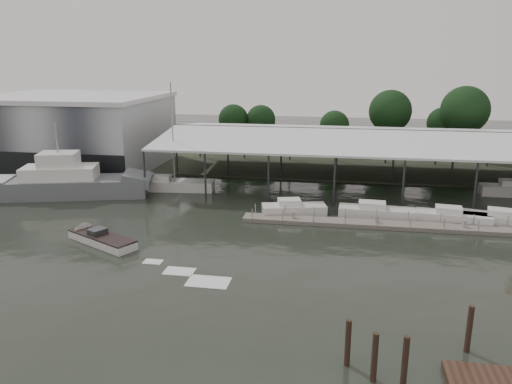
# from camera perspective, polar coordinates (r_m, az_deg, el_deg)

# --- Properties ---
(ground) EXTENTS (200.00, 200.00, 0.00)m
(ground) POSITION_cam_1_polar(r_m,az_deg,el_deg) (41.30, -5.46, -7.33)
(ground) COLOR #232921
(ground) RESTS_ON ground
(land_strip_far) EXTENTS (140.00, 30.00, 0.30)m
(land_strip_far) POSITION_cam_1_polar(r_m,az_deg,el_deg) (80.95, 2.31, 4.03)
(land_strip_far) COLOR #363B2C
(land_strip_far) RESTS_ON ground
(land_strip_west) EXTENTS (20.00, 40.00, 0.30)m
(land_strip_west) POSITION_cam_1_polar(r_m,az_deg,el_deg) (85.03, -26.74, 2.95)
(land_strip_west) COLOR #363B2C
(land_strip_west) RESTS_ON ground
(storage_warehouse) EXTENTS (24.50, 20.50, 10.50)m
(storage_warehouse) POSITION_cam_1_polar(r_m,az_deg,el_deg) (77.62, -20.01, 6.53)
(storage_warehouse) COLOR #A9AEB4
(storage_warehouse) RESTS_ON ground
(covered_boat_shed) EXTENTS (58.24, 24.00, 6.96)m
(covered_boat_shed) POSITION_cam_1_polar(r_m,az_deg,el_deg) (65.80, 15.63, 6.22)
(covered_boat_shed) COLOR silver
(covered_boat_shed) RESTS_ON ground
(floating_dock) EXTENTS (28.00, 2.00, 1.40)m
(floating_dock) POSITION_cam_1_polar(r_m,az_deg,el_deg) (49.50, 14.76, -3.66)
(floating_dock) COLOR slate
(floating_dock) RESTS_ON ground
(grey_trawler) EXTENTS (18.71, 9.21, 8.84)m
(grey_trawler) POSITION_cam_1_polar(r_m,az_deg,el_deg) (61.96, -20.34, 1.00)
(grey_trawler) COLOR slate
(grey_trawler) RESTS_ON ground
(white_sailboat) EXTENTS (10.71, 3.68, 13.12)m
(white_sailboat) POSITION_cam_1_polar(r_m,az_deg,el_deg) (61.86, -9.89, 0.82)
(white_sailboat) COLOR white
(white_sailboat) RESTS_ON ground
(speedboat_underway) EXTENTS (17.39, 10.05, 2.00)m
(speedboat_underway) POSITION_cam_1_polar(r_m,az_deg,el_deg) (46.18, -17.66, -5.01)
(speedboat_underway) COLOR white
(speedboat_underway) RESTS_ON ground
(moored_cruiser_0) EXTENTS (6.87, 3.69, 1.70)m
(moored_cruiser_0) POSITION_cam_1_polar(r_m,az_deg,el_deg) (51.57, 4.29, -1.94)
(moored_cruiser_0) COLOR white
(moored_cruiser_0) RESTS_ON ground
(moored_cruiser_1) EXTENTS (7.68, 2.58, 1.70)m
(moored_cruiser_1) POSITION_cam_1_polar(r_m,az_deg,el_deg) (51.90, 13.56, -2.22)
(moored_cruiser_1) COLOR white
(moored_cruiser_1) RESTS_ON ground
(moored_cruiser_2) EXTENTS (7.23, 3.04, 1.70)m
(moored_cruiser_2) POSITION_cam_1_polar(r_m,az_deg,el_deg) (52.51, 21.55, -2.68)
(moored_cruiser_2) COLOR white
(moored_cruiser_2) RESTS_ON ground
(moored_cruiser_3) EXTENTS (9.57, 4.24, 1.70)m
(moored_cruiser_3) POSITION_cam_1_polar(r_m,az_deg,el_deg) (53.70, 27.04, -2.92)
(moored_cruiser_3) COLOR white
(moored_cruiser_3) RESTS_ON ground
(mooring_pilings) EXTENTS (6.88, 8.75, 3.38)m
(mooring_pilings) POSITION_cam_1_polar(r_m,az_deg,el_deg) (26.48, 17.07, -19.38)
(mooring_pilings) COLOR #36251B
(mooring_pilings) RESTS_ON ground
(horizon_tree_line) EXTENTS (71.64, 9.45, 11.38)m
(horizon_tree_line) POSITION_cam_1_polar(r_m,az_deg,el_deg) (86.86, 19.81, 7.97)
(horizon_tree_line) COLOR #302115
(horizon_tree_line) RESTS_ON ground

